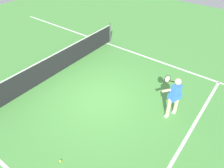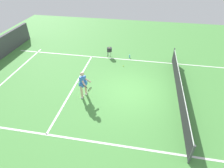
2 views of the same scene
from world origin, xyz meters
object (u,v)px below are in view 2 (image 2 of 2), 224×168
Objects in this scene: water_bottle at (130,56)px; ball_hopper at (109,50)px; tennis_ball_near at (123,66)px; tennis_player at (83,84)px.

ball_hopper is at bearing -89.11° from water_bottle.
tennis_ball_near is 1.41m from water_bottle.
tennis_ball_near is 0.09× the size of ball_hopper.
tennis_player is 4.12m from tennis_ball_near.
tennis_player is 23.48× the size of tennis_ball_near.
ball_hopper is (-5.01, 0.45, -0.30)m from tennis_player.
water_bottle is (-5.04, 1.99, -0.73)m from tennis_player.
tennis_player is at bearing -5.11° from ball_hopper.
tennis_player is 5.47m from water_bottle.
tennis_ball_near is (-3.67, 1.69, -0.81)m from tennis_player.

